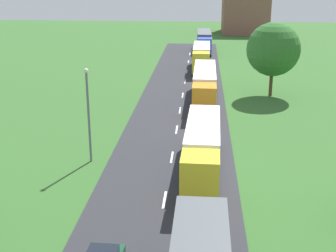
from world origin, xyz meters
TOP-DOWN VIEW (x-y plane):
  - road at (0.00, 24.50)m, footprint 10.00×140.00m
  - lane_marking_centre at (0.00, 20.93)m, footprint 0.16×122.68m
  - truck_second at (2.44, 29.53)m, footprint 2.81×12.60m
  - truck_third at (2.61, 49.23)m, footprint 2.59×14.54m
  - truck_fourth at (2.15, 67.66)m, footprint 2.59×11.70m
  - truck_fifth at (2.54, 84.94)m, footprint 2.68×13.16m
  - lamppost_second at (-6.38, 31.14)m, footprint 0.36×0.36m
  - tree_birch at (10.62, 52.92)m, footprint 6.33×6.33m
  - distant_building at (12.39, 113.79)m, footprint 10.84×12.40m

SIDE VIEW (x-z plane):
  - road at x=0.00m, z-range 0.00..0.06m
  - lane_marking_centre at x=0.00m, z-range 0.06..0.07m
  - truck_second at x=2.44m, z-range 0.35..3.83m
  - truck_fifth at x=2.54m, z-range 0.32..3.89m
  - truck_fourth at x=2.15m, z-range 0.34..3.94m
  - truck_third at x=2.61m, z-range 0.34..3.97m
  - lamppost_second at x=-6.38m, z-range 0.47..7.96m
  - distant_building at x=12.39m, z-range 0.00..8.75m
  - tree_birch at x=10.62m, z-range 1.23..10.04m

